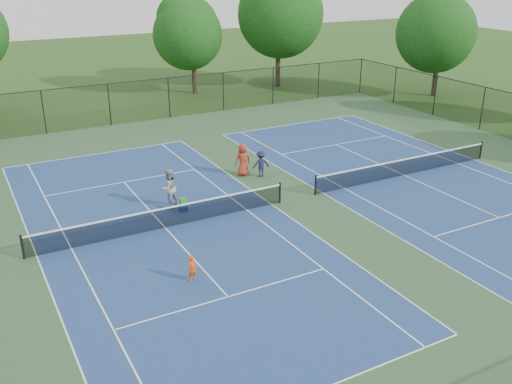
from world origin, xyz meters
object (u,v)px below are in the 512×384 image
tree_back_d (279,11)px  ball_crate (183,208)px  tree_side_e (441,27)px  bystander_c (243,160)px  bystander_b (261,164)px  instructor (169,188)px  child_player (193,268)px  ball_hopper (183,202)px  tree_back_c (193,30)px

tree_back_d → ball_crate: (-18.60, -22.70, -6.67)m
tree_side_e → bystander_c: size_ratio=4.89×
bystander_b → ball_crate: (-5.52, -2.36, -0.58)m
bystander_c → tree_back_d: bearing=-123.6°
instructor → bystander_c: 5.52m
tree_side_e → tree_back_d: bearing=135.0°
ball_crate → tree_side_e: bearing=23.9°
bystander_c → ball_crate: (-4.73, -3.00, -0.75)m
child_player → bystander_b: bearing=32.6°
tree_side_e → instructor: size_ratio=4.60×
tree_back_d → child_player: 35.98m
tree_back_d → ball_crate: 30.10m
child_player → ball_hopper: (2.05, 6.07, -0.02)m
tree_side_e → bystander_c: (-23.87, -9.70, -4.90)m
tree_back_d → ball_hopper: size_ratio=27.79×
ball_crate → ball_hopper: (0.00, 0.00, 0.34)m
ball_crate → instructor: bearing=112.4°
tree_side_e → instructor: bearing=-157.8°
bystander_c → ball_crate: 5.66m
instructor → bystander_b: size_ratio=1.31×
instructor → ball_crate: bearing=94.6°
tree_side_e → child_player: 36.33m
instructor → tree_back_c: bearing=-133.5°
tree_back_d → tree_side_e: size_ratio=1.17×
tree_back_c → bystander_c: size_ratio=4.63×
tree_back_d → tree_side_e: (10.00, -10.00, -1.02)m
tree_back_d → bystander_b: (-13.08, -20.34, -6.09)m
tree_back_c → ball_hopper: tree_back_c is taller
tree_back_d → tree_side_e: bearing=-45.0°
tree_back_c → tree_back_d: 8.17m
bystander_c → ball_hopper: 5.62m
child_player → tree_side_e: bearing=16.0°
tree_back_c → ball_hopper: 26.44m
ball_hopper → ball_crate: bearing=0.0°
tree_back_c → ball_crate: (-10.60, -23.70, -5.33)m
child_player → bystander_c: size_ratio=0.57×
child_player → bystander_c: 11.34m
bystander_c → instructor: bearing=24.2°
tree_back_d → child_player: size_ratio=9.96×
tree_back_c → ball_hopper: size_ratio=22.51×
instructor → ball_crate: 1.25m
bystander_b → bystander_c: bearing=-26.1°
child_player → ball_crate: child_player is taller
child_player → instructor: bearing=60.8°
child_player → bystander_b: bystander_b is taller
tree_side_e → ball_hopper: tree_side_e is taller
child_player → ball_crate: 6.42m
bystander_b → ball_crate: bystander_b is taller
bystander_b → tree_back_d: bearing=-109.7°
bystander_c → tree_back_c: bearing=-104.3°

